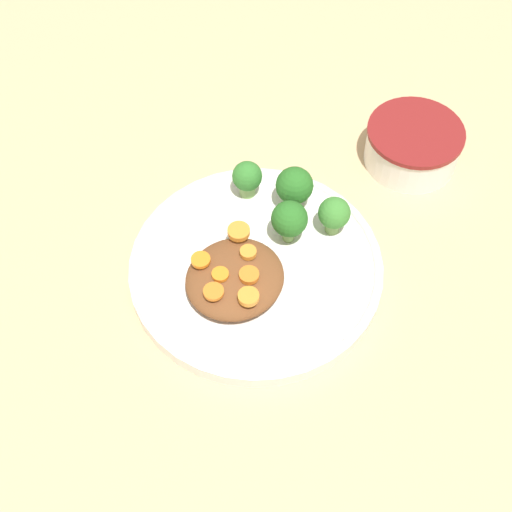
{
  "coord_description": "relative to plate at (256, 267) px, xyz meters",
  "views": [
    {
      "loc": [
        -0.31,
        -0.33,
        0.68
      ],
      "look_at": [
        0.0,
        0.0,
        0.03
      ],
      "focal_mm": 50.0,
      "sensor_mm": 36.0,
      "label": 1
    }
  ],
  "objects": [
    {
      "name": "broccoli_floret_3",
      "position": [
        0.1,
        -0.03,
        0.04
      ],
      "size": [
        0.04,
        0.04,
        0.05
      ],
      "color": "#759E51",
      "rests_on": "plate"
    },
    {
      "name": "carrot_slice_3",
      "position": [
        -0.05,
        0.03,
        0.04
      ],
      "size": [
        0.02,
        0.02,
        0.0
      ],
      "primitive_type": "cylinder",
      "color": "orange",
      "rests_on": "stew_mound"
    },
    {
      "name": "dip_bowl",
      "position": [
        0.26,
        -0.01,
        0.02
      ],
      "size": [
        0.12,
        0.12,
        0.05
      ],
      "color": "white",
      "rests_on": "ground_plane"
    },
    {
      "name": "carrot_slice_5",
      "position": [
        -0.05,
        -0.04,
        0.04
      ],
      "size": [
        0.02,
        0.02,
        0.01
      ],
      "primitive_type": "cylinder",
      "color": "orange",
      "rests_on": "stew_mound"
    },
    {
      "name": "broccoli_floret_0",
      "position": [
        0.09,
        0.03,
        0.04
      ],
      "size": [
        0.04,
        0.04,
        0.06
      ],
      "color": "#7FA85B",
      "rests_on": "plate"
    },
    {
      "name": "stew_mound",
      "position": [
        -0.04,
        -0.01,
        0.02
      ],
      "size": [
        0.11,
        0.1,
        0.03
      ],
      "primitive_type": "ellipsoid",
      "color": "brown",
      "rests_on": "plate"
    },
    {
      "name": "carrot_slice_2",
      "position": [
        -0.05,
        -0.0,
        0.04
      ],
      "size": [
        0.02,
        0.02,
        0.0
      ],
      "primitive_type": "cylinder",
      "color": "orange",
      "rests_on": "stew_mound"
    },
    {
      "name": "ground_plane",
      "position": [
        0.0,
        0.0,
        -0.01
      ],
      "size": [
        4.0,
        4.0,
        0.0
      ],
      "primitive_type": "plane",
      "color": "tan"
    },
    {
      "name": "broccoli_floret_2",
      "position": [
        0.06,
        0.08,
        0.03
      ],
      "size": [
        0.04,
        0.04,
        0.05
      ],
      "color": "#7FA85B",
      "rests_on": "plate"
    },
    {
      "name": "carrot_slice_1",
      "position": [
        -0.01,
        0.0,
        0.04
      ],
      "size": [
        0.02,
        0.02,
        0.01
      ],
      "primitive_type": "cylinder",
      "color": "orange",
      "rests_on": "stew_mound"
    },
    {
      "name": "carrot_slice_4",
      "position": [
        -0.07,
        -0.01,
        0.04
      ],
      "size": [
        0.02,
        0.02,
        0.0
      ],
      "primitive_type": "cylinder",
      "color": "orange",
      "rests_on": "stew_mound"
    },
    {
      "name": "plate",
      "position": [
        0.0,
        0.0,
        0.0
      ],
      "size": [
        0.28,
        0.28,
        0.02
      ],
      "color": "white",
      "rests_on": "ground_plane"
    },
    {
      "name": "carrot_slice_6",
      "position": [
        -0.03,
        -0.02,
        0.04
      ],
      "size": [
        0.02,
        0.02,
        0.01
      ],
      "primitive_type": "cylinder",
      "color": "orange",
      "rests_on": "stew_mound"
    },
    {
      "name": "carrot_slice_0",
      "position": [
        0.0,
        0.03,
        0.04
      ],
      "size": [
        0.03,
        0.03,
        0.01
      ],
      "primitive_type": "cylinder",
      "color": "orange",
      "rests_on": "stew_mound"
    },
    {
      "name": "broccoli_floret_1",
      "position": [
        0.05,
        0.0,
        0.04
      ],
      "size": [
        0.04,
        0.04,
        0.06
      ],
      "color": "#759E51",
      "rests_on": "plate"
    }
  ]
}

